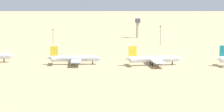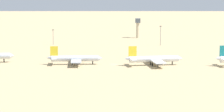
{
  "view_description": "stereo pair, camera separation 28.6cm",
  "coord_description": "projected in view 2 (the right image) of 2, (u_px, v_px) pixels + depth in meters",
  "views": [
    {
      "loc": [
        15.61,
        -347.22,
        54.9
      ],
      "look_at": [
        -1.08,
        -2.48,
        6.0
      ],
      "focal_mm": 83.54,
      "sensor_mm": 36.0,
      "label": 1
    },
    {
      "loc": [
        15.9,
        -347.2,
        54.9
      ],
      "look_at": [
        -1.08,
        -2.48,
        6.0
      ],
      "focal_mm": 83.54,
      "sensor_mm": 36.0,
      "label": 2
    }
  ],
  "objects": [
    {
      "name": "ground",
      "position": [
        114.0,
        64.0,
        351.83
      ],
      "size": [
        4000.0,
        4000.0,
        0.0
      ],
      "primitive_type": "plane",
      "color": "tan"
    },
    {
      "name": "parked_jet_yellow_3",
      "position": [
        74.0,
        59.0,
        350.15
      ],
      "size": [
        37.97,
        32.12,
        12.54
      ],
      "rotation": [
        0.0,
        0.0,
        0.11
      ],
      "color": "silver",
      "rests_on": "ground"
    },
    {
      "name": "light_pole_mid",
      "position": [
        53.0,
        36.0,
        460.99
      ],
      "size": [
        1.8,
        0.5,
        13.51
      ],
      "color": "#59595E",
      "rests_on": "ground"
    },
    {
      "name": "light_pole_west",
      "position": [
        161.0,
        34.0,
        456.62
      ],
      "size": [
        1.8,
        0.5,
        17.1
      ],
      "color": "#59595E",
      "rests_on": "ground"
    },
    {
      "name": "control_tower",
      "position": [
        138.0,
        26.0,
        517.31
      ],
      "size": [
        5.2,
        5.2,
        19.43
      ],
      "color": "#C6B793",
      "rests_on": "ground"
    },
    {
      "name": "parked_jet_yellow_4",
      "position": [
        153.0,
        59.0,
        346.49
      ],
      "size": [
        39.6,
        33.84,
        13.14
      ],
      "rotation": [
        0.0,
        0.0,
        0.19
      ],
      "color": "silver",
      "rests_on": "ground"
    }
  ]
}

